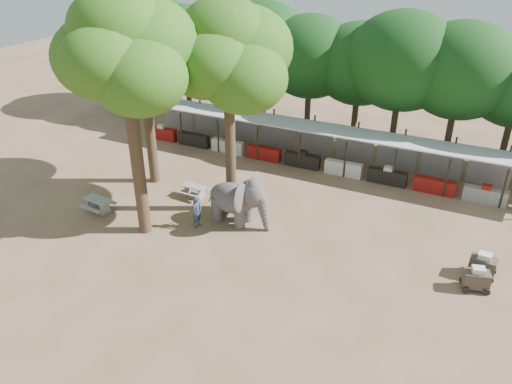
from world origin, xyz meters
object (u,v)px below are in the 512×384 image
at_px(handler, 197,212).
at_px(cart_front, 476,279).
at_px(picnic_table_far, 194,190).
at_px(elephant, 239,199).
at_px(cart_back, 483,265).
at_px(yard_tree_left, 141,47).
at_px(yard_tree_back, 227,55).
at_px(yard_tree_center, 124,52).
at_px(picnic_table_near, 98,203).

height_order(handler, cart_front, handler).
bearing_deg(picnic_table_far, elephant, -18.40).
xyz_separation_m(picnic_table_far, cart_back, (15.80, -0.78, 0.13)).
xyz_separation_m(yard_tree_left, yard_tree_back, (6.00, -1.00, 0.34)).
height_order(yard_tree_back, picnic_table_far, yard_tree_back).
distance_m(handler, picnic_table_far, 3.38).
height_order(elephant, handler, elephant).
bearing_deg(picnic_table_far, yard_tree_back, 0.32).
distance_m(handler, cart_front, 13.74).
bearing_deg(cart_back, yard_tree_center, -163.09).
distance_m(picnic_table_near, cart_front, 19.62).
xyz_separation_m(picnic_table_near, cart_front, (19.53, 1.87, 0.05)).
height_order(yard_tree_back, handler, yard_tree_back).
bearing_deg(yard_tree_back, cart_back, -2.92).
bearing_deg(cart_back, handler, -166.53).
bearing_deg(picnic_table_near, yard_tree_left, 91.01).
distance_m(picnic_table_far, cart_back, 15.82).
relative_size(yard_tree_left, elephant, 3.00).
bearing_deg(elephant, handler, -139.82).
bearing_deg(picnic_table_near, picnic_table_far, 50.30).
distance_m(picnic_table_near, cart_back, 19.93).
xyz_separation_m(picnic_table_near, cart_back, (19.70, 3.02, 0.08)).
relative_size(yard_tree_center, cart_back, 9.26).
height_order(handler, cart_back, handler).
distance_m(yard_tree_center, yard_tree_back, 5.04).
distance_m(cart_front, cart_back, 1.17).
height_order(picnic_table_far, cart_front, cart_front).
xyz_separation_m(handler, cart_back, (13.89, 1.97, -0.31)).
bearing_deg(yard_tree_back, picnic_table_near, -150.02).
height_order(yard_tree_center, elephant, yard_tree_center).
xyz_separation_m(picnic_table_far, cart_front, (15.62, -1.93, 0.11)).
xyz_separation_m(yard_tree_left, cart_front, (19.12, -2.83, -7.63)).
relative_size(yard_tree_back, elephant, 3.10).
bearing_deg(yard_tree_back, yard_tree_left, 170.54).
height_order(yard_tree_center, cart_back, yard_tree_center).
bearing_deg(yard_tree_left, elephant, -17.90).
relative_size(elephant, cart_back, 2.82).
bearing_deg(handler, yard_tree_center, 119.68).
relative_size(yard_tree_center, picnic_table_far, 8.14).
xyz_separation_m(yard_tree_left, cart_back, (19.29, -1.68, -7.61)).
bearing_deg(elephant, picnic_table_near, -159.12).
distance_m(elephant, cart_front, 11.97).
relative_size(yard_tree_center, yard_tree_back, 1.06).
bearing_deg(yard_tree_center, yard_tree_left, 120.96).
relative_size(handler, picnic_table_near, 1.05).
relative_size(yard_tree_left, yard_tree_back, 0.97).
distance_m(yard_tree_left, cart_front, 20.78).
distance_m(elephant, picnic_table_far, 4.07).
bearing_deg(picnic_table_far, picnic_table_near, -133.08).
xyz_separation_m(yard_tree_back, handler, (-0.60, -2.65, -7.63)).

